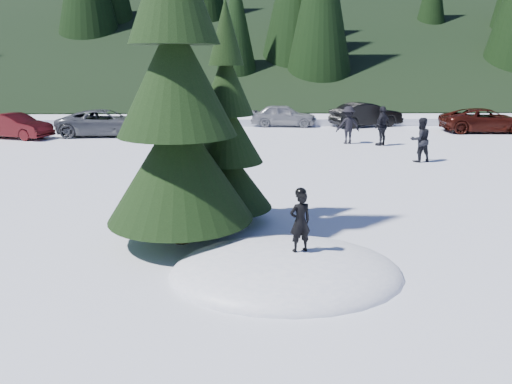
{
  "coord_description": "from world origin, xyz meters",
  "views": [
    {
      "loc": [
        -0.8,
        -8.84,
        3.96
      ],
      "look_at": [
        -0.53,
        1.99,
        1.1
      ],
      "focal_mm": 35.0,
      "sensor_mm": 36.0,
      "label": 1
    }
  ],
  "objects_px": {
    "car_1": "(15,126)",
    "car_2": "(106,123)",
    "car_3": "(194,118)",
    "car_5": "(366,115)",
    "spruce_tall": "(176,92)",
    "adult_2": "(348,125)",
    "car_6": "(485,120)",
    "car_4": "(283,115)",
    "adult_1": "(382,126)",
    "child_skier": "(300,222)",
    "adult_0": "(420,140)",
    "spruce_short": "(227,140)"
  },
  "relations": [
    {
      "from": "car_1",
      "to": "car_2",
      "type": "height_order",
      "value": "car_2"
    },
    {
      "from": "car_3",
      "to": "car_5",
      "type": "xyz_separation_m",
      "value": [
        10.53,
        0.73,
        0.08
      ]
    },
    {
      "from": "car_1",
      "to": "car_3",
      "type": "relative_size",
      "value": 0.88
    },
    {
      "from": "spruce_tall",
      "to": "adult_2",
      "type": "relative_size",
      "value": 4.73
    },
    {
      "from": "car_3",
      "to": "car_6",
      "type": "height_order",
      "value": "car_6"
    },
    {
      "from": "car_4",
      "to": "car_5",
      "type": "xyz_separation_m",
      "value": [
        5.08,
        -0.26,
        0.05
      ]
    },
    {
      "from": "car_3",
      "to": "car_2",
      "type": "bearing_deg",
      "value": 101.55
    },
    {
      "from": "adult_2",
      "to": "car_4",
      "type": "xyz_separation_m",
      "value": [
        -2.63,
        6.75,
        -0.23
      ]
    },
    {
      "from": "adult_1",
      "to": "car_1",
      "type": "height_order",
      "value": "adult_1"
    },
    {
      "from": "car_3",
      "to": "car_5",
      "type": "height_order",
      "value": "car_5"
    },
    {
      "from": "adult_1",
      "to": "car_5",
      "type": "relative_size",
      "value": 0.42
    },
    {
      "from": "child_skier",
      "to": "car_2",
      "type": "distance_m",
      "value": 20.28
    },
    {
      "from": "child_skier",
      "to": "car_5",
      "type": "bearing_deg",
      "value": -126.5
    },
    {
      "from": "adult_2",
      "to": "car_2",
      "type": "relative_size",
      "value": 0.36
    },
    {
      "from": "car_3",
      "to": "adult_0",
      "type": "bearing_deg",
      "value": -156.24
    },
    {
      "from": "spruce_tall",
      "to": "child_skier",
      "type": "relative_size",
      "value": 7.4
    },
    {
      "from": "adult_0",
      "to": "adult_2",
      "type": "xyz_separation_m",
      "value": [
        -1.97,
        4.59,
        0.02
      ]
    },
    {
      "from": "car_3",
      "to": "spruce_short",
      "type": "bearing_deg",
      "value": 167.8
    },
    {
      "from": "car_1",
      "to": "car_5",
      "type": "xyz_separation_m",
      "value": [
        19.52,
        4.34,
        0.08
      ]
    },
    {
      "from": "car_1",
      "to": "car_6",
      "type": "xyz_separation_m",
      "value": [
        25.67,
        1.68,
        0.02
      ]
    },
    {
      "from": "spruce_tall",
      "to": "spruce_short",
      "type": "relative_size",
      "value": 1.6
    },
    {
      "from": "car_6",
      "to": "adult_2",
      "type": "bearing_deg",
      "value": 116.68
    },
    {
      "from": "spruce_tall",
      "to": "car_4",
      "type": "xyz_separation_m",
      "value": [
        3.87,
        20.33,
        -2.64
      ]
    },
    {
      "from": "child_skier",
      "to": "car_2",
      "type": "relative_size",
      "value": 0.23
    },
    {
      "from": "adult_0",
      "to": "car_6",
      "type": "relative_size",
      "value": 0.37
    },
    {
      "from": "child_skier",
      "to": "car_1",
      "type": "relative_size",
      "value": 0.29
    },
    {
      "from": "child_skier",
      "to": "adult_1",
      "type": "relative_size",
      "value": 0.62
    },
    {
      "from": "adult_1",
      "to": "car_3",
      "type": "bearing_deg",
      "value": -75.32
    },
    {
      "from": "car_2",
      "to": "car_6",
      "type": "relative_size",
      "value": 1.05
    },
    {
      "from": "child_skier",
      "to": "car_3",
      "type": "relative_size",
      "value": 0.26
    },
    {
      "from": "car_4",
      "to": "child_skier",
      "type": "bearing_deg",
      "value": -176.5
    },
    {
      "from": "adult_2",
      "to": "car_1",
      "type": "xyz_separation_m",
      "value": [
        -17.07,
        2.15,
        -0.26
      ]
    },
    {
      "from": "child_skier",
      "to": "car_6",
      "type": "height_order",
      "value": "child_skier"
    },
    {
      "from": "child_skier",
      "to": "car_3",
      "type": "height_order",
      "value": "child_skier"
    },
    {
      "from": "spruce_short",
      "to": "car_4",
      "type": "relative_size",
      "value": 1.35
    },
    {
      "from": "car_2",
      "to": "car_5",
      "type": "distance_m",
      "value": 15.4
    },
    {
      "from": "car_1",
      "to": "adult_0",
      "type": "bearing_deg",
      "value": -90.03
    },
    {
      "from": "car_3",
      "to": "car_4",
      "type": "relative_size",
      "value": 1.12
    },
    {
      "from": "child_skier",
      "to": "car_6",
      "type": "relative_size",
      "value": 0.24
    },
    {
      "from": "spruce_tall",
      "to": "child_skier",
      "type": "distance_m",
      "value": 3.8
    },
    {
      "from": "child_skier",
      "to": "car_2",
      "type": "height_order",
      "value": "child_skier"
    },
    {
      "from": "adult_1",
      "to": "adult_2",
      "type": "xyz_separation_m",
      "value": [
        -1.52,
        0.59,
        -0.03
      ]
    },
    {
      "from": "car_1",
      "to": "car_6",
      "type": "height_order",
      "value": "car_6"
    },
    {
      "from": "adult_0",
      "to": "car_3",
      "type": "xyz_separation_m",
      "value": [
        -10.05,
        10.36,
        -0.24
      ]
    },
    {
      "from": "adult_1",
      "to": "car_1",
      "type": "distance_m",
      "value": 18.79
    },
    {
      "from": "child_skier",
      "to": "car_4",
      "type": "bearing_deg",
      "value": -113.64
    },
    {
      "from": "spruce_short",
      "to": "car_4",
      "type": "xyz_separation_m",
      "value": [
        2.87,
        18.93,
        -1.42
      ]
    },
    {
      "from": "adult_0",
      "to": "car_6",
      "type": "bearing_deg",
      "value": -140.5
    },
    {
      "from": "spruce_short",
      "to": "car_2",
      "type": "height_order",
      "value": "spruce_short"
    },
    {
      "from": "adult_1",
      "to": "car_6",
      "type": "height_order",
      "value": "adult_1"
    }
  ]
}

